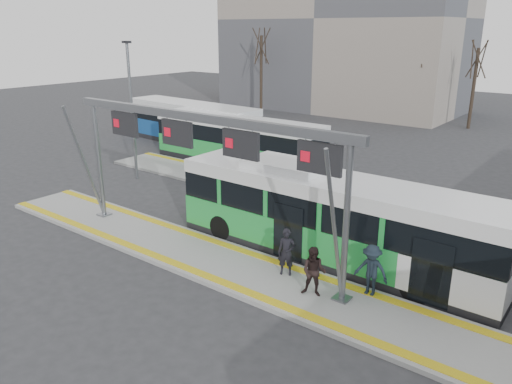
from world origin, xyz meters
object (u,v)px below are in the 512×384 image
gantry (199,143)px  hero_bus (331,219)px  passenger_a (287,252)px  passenger_b (314,272)px  passenger_c (371,270)px

gantry → hero_bus: (3.90, 2.68, -2.75)m
gantry → passenger_a: size_ratio=7.92×
passenger_b → passenger_c: 1.79m
gantry → passenger_b: 6.03m
passenger_b → hero_bus: bearing=92.2°
gantry → passenger_b: bearing=-3.2°
gantry → passenger_a: gantry is taller
gantry → passenger_a: 4.87m
passenger_a → passenger_b: size_ratio=1.01×
hero_bus → passenger_c: 3.15m
passenger_b → passenger_a: bearing=137.8°
hero_bus → passenger_c: hero_bus is taller
hero_bus → gantry: bearing=-145.5°
gantry → passenger_c: bearing=7.5°
passenger_a → passenger_b: bearing=-49.3°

